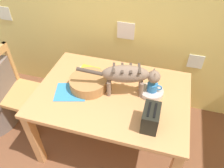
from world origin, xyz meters
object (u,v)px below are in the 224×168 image
at_px(coffee_mug, 153,87).
at_px(book_stack, 88,71).
at_px(saucer_bowl, 151,92).
at_px(magazine, 71,92).
at_px(cat, 129,75).
at_px(wooden_chair_near, 18,92).
at_px(dining_table, 112,99).
at_px(toaster, 151,118).
at_px(wicker_basket, 89,83).

xyz_separation_m(coffee_mug, book_stack, (-0.64, 0.12, -0.06)).
xyz_separation_m(saucer_bowl, coffee_mug, (0.00, 0.00, 0.06)).
bearing_deg(saucer_bowl, magazine, -165.41).
height_order(cat, wooden_chair_near, cat).
distance_m(coffee_mug, wooden_chair_near, 1.44).
height_order(coffee_mug, book_stack, coffee_mug).
bearing_deg(saucer_bowl, dining_table, -166.09).
xyz_separation_m(cat, saucer_bowl, (0.20, 0.05, -0.18)).
distance_m(dining_table, toaster, 0.49).
xyz_separation_m(coffee_mug, toaster, (0.03, -0.35, 0.01)).
xyz_separation_m(toaster, wooden_chair_near, (-1.43, 0.27, -0.37)).
height_order(magazine, wicker_basket, wicker_basket).
xyz_separation_m(cat, toaster, (0.24, -0.30, -0.12)).
bearing_deg(dining_table, wicker_basket, 176.95).
relative_size(magazine, wooden_chair_near, 0.29).
bearing_deg(magazine, coffee_mug, -1.23).
xyz_separation_m(magazine, book_stack, (0.05, 0.30, 0.02)).
xyz_separation_m(wicker_basket, wooden_chair_near, (-0.83, -0.00, -0.34)).
distance_m(dining_table, wooden_chair_near, 1.07).
relative_size(coffee_mug, toaster, 0.65).
bearing_deg(dining_table, toaster, -35.29).
bearing_deg(wooden_chair_near, magazine, 83.19).
xyz_separation_m(dining_table, coffee_mug, (0.34, 0.08, 0.16)).
bearing_deg(saucer_bowl, wooden_chair_near, -177.01).
distance_m(saucer_bowl, wicker_basket, 0.56).
relative_size(toaster, wooden_chair_near, 0.22).
xyz_separation_m(dining_table, wicker_basket, (-0.22, 0.01, 0.14)).
distance_m(cat, wooden_chair_near, 1.28).
xyz_separation_m(book_stack, wooden_chair_near, (-0.75, -0.20, -0.31)).
relative_size(coffee_mug, book_stack, 0.62).
bearing_deg(cat, toaster, 25.54).
height_order(dining_table, wicker_basket, wicker_basket).
relative_size(saucer_bowl, toaster, 1.04).
distance_m(magazine, book_stack, 0.31).
relative_size(saucer_bowl, book_stack, 1.00).
xyz_separation_m(coffee_mug, wooden_chair_near, (-1.39, -0.07, -0.37)).
distance_m(cat, wicker_basket, 0.38).
bearing_deg(wicker_basket, cat, 3.68).
relative_size(cat, toaster, 3.40).
bearing_deg(coffee_mug, book_stack, 168.99).
xyz_separation_m(saucer_bowl, book_stack, (-0.64, 0.12, 0.00)).
distance_m(saucer_bowl, toaster, 0.35).
height_order(coffee_mug, magazine, coffee_mug).
bearing_deg(dining_table, coffee_mug, 13.78).
bearing_deg(toaster, dining_table, 144.71).
bearing_deg(wooden_chair_near, toaster, 80.94).
height_order(magazine, wooden_chair_near, wooden_chair_near).
bearing_deg(magazine, dining_table, -0.52).
bearing_deg(wicker_basket, saucer_bowl, 7.28).
height_order(cat, magazine, cat).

